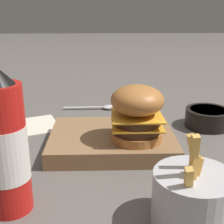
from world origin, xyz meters
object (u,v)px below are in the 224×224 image
object	(u,v)px
spoon	(103,107)
ketchup_bottle	(4,148)
burger	(137,112)
side_bowl	(208,117)
serving_board	(112,140)
fries_basket	(192,198)

from	to	relation	value
spoon	ketchup_bottle	bearing A→B (deg)	-108.35
burger	side_bowl	distance (m)	0.27
side_bowl	ketchup_bottle	bearing A→B (deg)	-141.32
ketchup_bottle	spoon	world-z (taller)	ketchup_bottle
spoon	burger	bearing A→B (deg)	-78.56
burger	ketchup_bottle	xyz separation A→B (m)	(-0.22, -0.19, 0.01)
serving_board	spoon	world-z (taller)	serving_board
side_bowl	burger	bearing A→B (deg)	-143.23
serving_board	spoon	distance (m)	0.28
ketchup_bottle	spoon	bearing A→B (deg)	73.35
spoon	fries_basket	bearing A→B (deg)	-78.09
burger	fries_basket	size ratio (longest dim) A/B	0.80
burger	spoon	bearing A→B (deg)	103.15
burger	ketchup_bottle	bearing A→B (deg)	-139.61
side_bowl	spoon	world-z (taller)	side_bowl
side_bowl	fries_basket	bearing A→B (deg)	-111.01
fries_basket	side_bowl	size ratio (longest dim) A/B	1.26
side_bowl	spoon	distance (m)	0.32
ketchup_bottle	fries_basket	size ratio (longest dim) A/B	1.56
fries_basket	spoon	bearing A→B (deg)	103.61
side_bowl	spoon	size ratio (longest dim) A/B	0.70
burger	fries_basket	xyz separation A→B (m)	(0.06, -0.23, -0.05)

